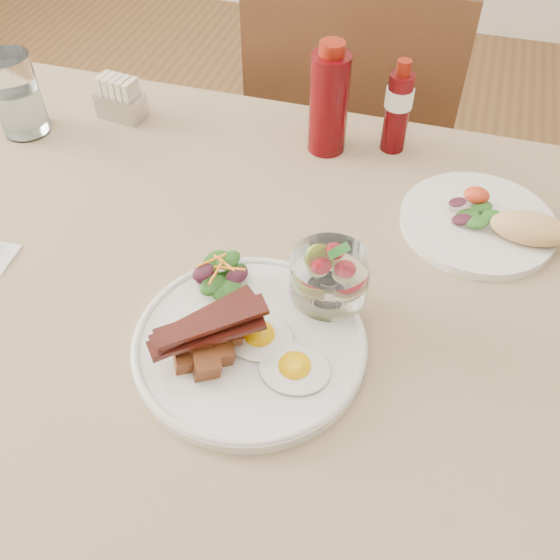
{
  "coord_description": "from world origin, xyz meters",
  "views": [
    {
      "loc": [
        0.18,
        -0.53,
        1.36
      ],
      "look_at": [
        0.04,
        -0.05,
        0.82
      ],
      "focal_mm": 40.0,
      "sensor_mm": 36.0,
      "label": 1
    }
  ],
  "objects_px": {
    "chair_far": "(352,147)",
    "water_glass": "(18,100)",
    "table": "(263,325)",
    "sugar_caddy": "(120,100)",
    "main_plate": "(250,345)",
    "fruit_cup": "(329,277)",
    "ketchup_bottle": "(329,102)",
    "hot_sauce_bottle": "(398,108)",
    "second_plate": "(490,223)"
  },
  "relations": [
    {
      "from": "table",
      "to": "water_glass",
      "type": "distance_m",
      "value": 0.56
    },
    {
      "from": "ketchup_bottle",
      "to": "sugar_caddy",
      "type": "bearing_deg",
      "value": -178.39
    },
    {
      "from": "water_glass",
      "to": "ketchup_bottle",
      "type": "bearing_deg",
      "value": 10.77
    },
    {
      "from": "hot_sauce_bottle",
      "to": "fruit_cup",
      "type": "bearing_deg",
      "value": -92.82
    },
    {
      "from": "fruit_cup",
      "to": "water_glass",
      "type": "bearing_deg",
      "value": 156.55
    },
    {
      "from": "ketchup_bottle",
      "to": "fruit_cup",
      "type": "bearing_deg",
      "value": -76.26
    },
    {
      "from": "table",
      "to": "ketchup_bottle",
      "type": "bearing_deg",
      "value": 88.3
    },
    {
      "from": "main_plate",
      "to": "ketchup_bottle",
      "type": "relative_size",
      "value": 1.53
    },
    {
      "from": "main_plate",
      "to": "sugar_caddy",
      "type": "relative_size",
      "value": 3.23
    },
    {
      "from": "second_plate",
      "to": "water_glass",
      "type": "xyz_separation_m",
      "value": [
        -0.77,
        0.04,
        0.04
      ]
    },
    {
      "from": "chair_far",
      "to": "table",
      "type": "bearing_deg",
      "value": -90.0
    },
    {
      "from": "fruit_cup",
      "to": "water_glass",
      "type": "xyz_separation_m",
      "value": [
        -0.59,
        0.26,
        -0.01
      ]
    },
    {
      "from": "second_plate",
      "to": "ketchup_bottle",
      "type": "distance_m",
      "value": 0.31
    },
    {
      "from": "ketchup_bottle",
      "to": "sugar_caddy",
      "type": "xyz_separation_m",
      "value": [
        -0.36,
        -0.01,
        -0.05
      ]
    },
    {
      "from": "main_plate",
      "to": "ketchup_bottle",
      "type": "distance_m",
      "value": 0.44
    },
    {
      "from": "table",
      "to": "second_plate",
      "type": "xyz_separation_m",
      "value": [
        0.28,
        0.19,
        0.1
      ]
    },
    {
      "from": "second_plate",
      "to": "hot_sauce_bottle",
      "type": "bearing_deg",
      "value": 135.65
    },
    {
      "from": "sugar_caddy",
      "to": "water_glass",
      "type": "distance_m",
      "value": 0.16
    },
    {
      "from": "second_plate",
      "to": "water_glass",
      "type": "bearing_deg",
      "value": 177.31
    },
    {
      "from": "chair_far",
      "to": "second_plate",
      "type": "distance_m",
      "value": 0.6
    },
    {
      "from": "table",
      "to": "hot_sauce_bottle",
      "type": "relative_size",
      "value": 8.6
    },
    {
      "from": "main_plate",
      "to": "water_glass",
      "type": "relative_size",
      "value": 2.08
    },
    {
      "from": "main_plate",
      "to": "second_plate",
      "type": "height_order",
      "value": "second_plate"
    },
    {
      "from": "ketchup_bottle",
      "to": "water_glass",
      "type": "height_order",
      "value": "ketchup_bottle"
    },
    {
      "from": "sugar_caddy",
      "to": "second_plate",
      "type": "bearing_deg",
      "value": -2.68
    },
    {
      "from": "sugar_caddy",
      "to": "table",
      "type": "bearing_deg",
      "value": -33.2
    },
    {
      "from": "sugar_caddy",
      "to": "water_glass",
      "type": "xyz_separation_m",
      "value": [
        -0.14,
        -0.09,
        0.03
      ]
    },
    {
      "from": "main_plate",
      "to": "sugar_caddy",
      "type": "distance_m",
      "value": 0.56
    },
    {
      "from": "water_glass",
      "to": "second_plate",
      "type": "bearing_deg",
      "value": -2.69
    },
    {
      "from": "table",
      "to": "ketchup_bottle",
      "type": "relative_size",
      "value": 7.28
    },
    {
      "from": "chair_far",
      "to": "sugar_caddy",
      "type": "bearing_deg",
      "value": -135.35
    },
    {
      "from": "table",
      "to": "hot_sauce_bottle",
      "type": "bearing_deg",
      "value": 72.11
    },
    {
      "from": "ketchup_bottle",
      "to": "hot_sauce_bottle",
      "type": "xyz_separation_m",
      "value": [
        0.1,
        0.03,
        -0.01
      ]
    },
    {
      "from": "table",
      "to": "sugar_caddy",
      "type": "height_order",
      "value": "sugar_caddy"
    },
    {
      "from": "fruit_cup",
      "to": "sugar_caddy",
      "type": "distance_m",
      "value": 0.57
    },
    {
      "from": "ketchup_bottle",
      "to": "water_glass",
      "type": "relative_size",
      "value": 1.36
    },
    {
      "from": "second_plate",
      "to": "hot_sauce_bottle",
      "type": "relative_size",
      "value": 1.52
    },
    {
      "from": "chair_far",
      "to": "second_plate",
      "type": "xyz_separation_m",
      "value": [
        0.28,
        -0.47,
        0.24
      ]
    },
    {
      "from": "chair_far",
      "to": "water_glass",
      "type": "relative_size",
      "value": 6.92
    },
    {
      "from": "fruit_cup",
      "to": "second_plate",
      "type": "relative_size",
      "value": 0.41
    },
    {
      "from": "main_plate",
      "to": "second_plate",
      "type": "relative_size",
      "value": 1.19
    },
    {
      "from": "table",
      "to": "chair_far",
      "type": "xyz_separation_m",
      "value": [
        0.0,
        0.66,
        -0.14
      ]
    },
    {
      "from": "second_plate",
      "to": "hot_sauce_bottle",
      "type": "distance_m",
      "value": 0.24
    },
    {
      "from": "fruit_cup",
      "to": "ketchup_bottle",
      "type": "xyz_separation_m",
      "value": [
        -0.09,
        0.35,
        0.02
      ]
    },
    {
      "from": "table",
      "to": "fruit_cup",
      "type": "bearing_deg",
      "value": -16.44
    },
    {
      "from": "fruit_cup",
      "to": "water_glass",
      "type": "distance_m",
      "value": 0.64
    },
    {
      "from": "chair_far",
      "to": "water_glass",
      "type": "xyz_separation_m",
      "value": [
        -0.49,
        -0.44,
        0.29
      ]
    },
    {
      "from": "chair_far",
      "to": "main_plate",
      "type": "distance_m",
      "value": 0.81
    },
    {
      "from": "hot_sauce_bottle",
      "to": "sugar_caddy",
      "type": "relative_size",
      "value": 1.78
    },
    {
      "from": "table",
      "to": "sugar_caddy",
      "type": "bearing_deg",
      "value": 138.64
    }
  ]
}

